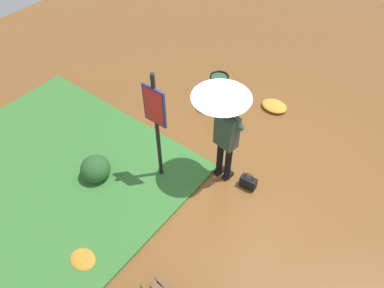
# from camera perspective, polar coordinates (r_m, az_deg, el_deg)

# --- Properties ---
(ground_plane) EXTENTS (18.00, 18.00, 0.00)m
(ground_plane) POSITION_cam_1_polar(r_m,az_deg,el_deg) (7.06, 7.12, -4.15)
(ground_plane) COLOR brown
(grass_verge) EXTENTS (4.80, 4.00, 0.05)m
(grass_verge) POSITION_cam_1_polar(r_m,az_deg,el_deg) (7.44, -20.69, -4.00)
(grass_verge) COLOR #387533
(grass_verge) RESTS_ON ground_plane
(person_with_umbrella) EXTENTS (0.96, 0.96, 2.04)m
(person_with_umbrella) POSITION_cam_1_polar(r_m,az_deg,el_deg) (5.85, 4.99, 4.93)
(person_with_umbrella) COLOR black
(person_with_umbrella) RESTS_ON ground_plane
(info_sign_post) EXTENTS (0.44, 0.07, 2.30)m
(info_sign_post) POSITION_cam_1_polar(r_m,az_deg,el_deg) (5.92, -5.66, 4.04)
(info_sign_post) COLOR black
(info_sign_post) RESTS_ON ground_plane
(handbag) EXTENTS (0.31, 0.16, 0.37)m
(handbag) POSITION_cam_1_polar(r_m,az_deg,el_deg) (6.75, 8.75, -5.92)
(handbag) COLOR black
(handbag) RESTS_ON ground_plane
(trash_bin) EXTENTS (0.42, 0.42, 0.83)m
(trash_bin) POSITION_cam_1_polar(r_m,az_deg,el_deg) (8.10, 4.13, 8.17)
(trash_bin) COLOR #2D5138
(trash_bin) RESTS_ON ground_plane
(shrub_cluster) EXTENTS (0.60, 0.55, 0.49)m
(shrub_cluster) POSITION_cam_1_polar(r_m,az_deg,el_deg) (6.98, -14.86, -3.65)
(shrub_cluster) COLOR #285628
(shrub_cluster) RESTS_ON ground_plane
(leaf_pile_near_person) EXTENTS (0.58, 0.46, 0.13)m
(leaf_pile_near_person) POSITION_cam_1_polar(r_m,az_deg,el_deg) (8.45, 12.70, 5.80)
(leaf_pile_near_person) COLOR gold
(leaf_pile_near_person) RESTS_ON ground_plane
(leaf_pile_by_bench) EXTENTS (0.44, 0.35, 0.10)m
(leaf_pile_by_bench) POSITION_cam_1_polar(r_m,az_deg,el_deg) (6.20, -16.65, -16.84)
(leaf_pile_by_bench) COLOR #C68428
(leaf_pile_by_bench) RESTS_ON ground_plane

